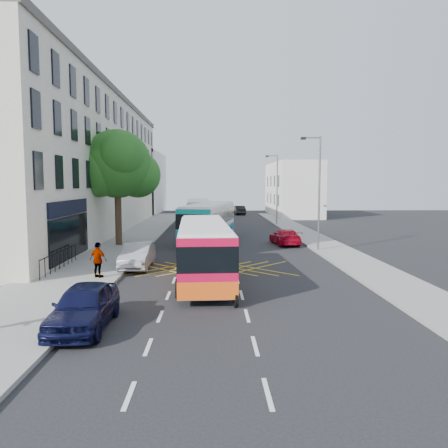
{
  "coord_description": "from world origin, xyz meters",
  "views": [
    {
      "loc": [
        -1.29,
        -18.67,
        4.86
      ],
      "look_at": [
        -0.49,
        9.93,
        2.2
      ],
      "focal_mm": 35.0,
      "sensor_mm": 36.0,
      "label": 1
    }
  ],
  "objects": [
    {
      "name": "ground",
      "position": [
        0.0,
        0.0,
        0.0
      ],
      "size": [
        120.0,
        120.0,
        0.0
      ],
      "primitive_type": "plane",
      "color": "black",
      "rests_on": "ground"
    },
    {
      "name": "lamp_near",
      "position": [
        6.2,
        12.0,
        4.62
      ],
      "size": [
        1.45,
        0.15,
        8.0
      ],
      "color": "slate",
      "rests_on": "pavement_right"
    },
    {
      "name": "parked_car_silver",
      "position": [
        -5.6,
        6.39,
        0.72
      ],
      "size": [
        1.55,
        4.39,
        1.45
      ],
      "primitive_type": "imported",
      "rotation": [
        0.0,
        0.0,
        -0.0
      ],
      "color": "#9EA0A6",
      "rests_on": "ground"
    },
    {
      "name": "railings",
      "position": [
        -9.7,
        5.3,
        0.72
      ],
      "size": [
        0.08,
        5.6,
        1.14
      ],
      "primitive_type": null,
      "color": "black",
      "rests_on": "pavement_left"
    },
    {
      "name": "distant_car_grey",
      "position": [
        0.01,
        44.67,
        0.58
      ],
      "size": [
        2.02,
        4.23,
        1.17
      ],
      "primitive_type": "imported",
      "rotation": [
        0.0,
        0.0,
        -0.02
      ],
      "color": "#3C4043",
      "rests_on": "ground"
    },
    {
      "name": "bus_mid",
      "position": [
        -1.55,
        18.21,
        1.67
      ],
      "size": [
        4.81,
        11.56,
        3.17
      ],
      "rotation": [
        0.0,
        0.0,
        -0.2
      ],
      "color": "silver",
      "rests_on": "ground"
    },
    {
      "name": "bus_near",
      "position": [
        -1.7,
        3.06,
        1.54
      ],
      "size": [
        2.95,
        10.51,
        2.92
      ],
      "rotation": [
        0.0,
        0.0,
        0.05
      ],
      "color": "silver",
      "rests_on": "ground"
    },
    {
      "name": "lamp_far",
      "position": [
        6.2,
        32.0,
        4.62
      ],
      "size": [
        1.45,
        0.15,
        8.0
      ],
      "color": "slate",
      "rests_on": "pavement_right"
    },
    {
      "name": "terrace_far",
      "position": [
        -14.0,
        55.0,
        5.0
      ],
      "size": [
        8.0,
        20.0,
        10.0
      ],
      "primitive_type": "cube",
      "color": "silver",
      "rests_on": "ground"
    },
    {
      "name": "pavement_right",
      "position": [
        7.5,
        15.0,
        0.07
      ],
      "size": [
        3.0,
        70.0,
        0.15
      ],
      "primitive_type": "cube",
      "color": "gray",
      "rests_on": "ground"
    },
    {
      "name": "distant_car_dark",
      "position": [
        2.96,
        49.37,
        0.7
      ],
      "size": [
        1.9,
        4.4,
        1.41
      ],
      "primitive_type": "imported",
      "rotation": [
        0.0,
        0.0,
        3.24
      ],
      "color": "black",
      "rests_on": "ground"
    },
    {
      "name": "terrace_main",
      "position": [
        -14.0,
        24.49,
        6.76
      ],
      "size": [
        8.3,
        45.0,
        13.5
      ],
      "color": "beige",
      "rests_on": "ground"
    },
    {
      "name": "building_right",
      "position": [
        11.0,
        48.0,
        4.0
      ],
      "size": [
        6.0,
        18.0,
        8.0
      ],
      "primitive_type": "cube",
      "color": "silver",
      "rests_on": "ground"
    },
    {
      "name": "motorbike",
      "position": [
        -0.5,
        -1.23,
        0.83
      ],
      "size": [
        0.7,
        1.97,
        1.76
      ],
      "rotation": [
        0.0,
        0.0,
        0.19
      ],
      "color": "black",
      "rests_on": "ground"
    },
    {
      "name": "pavement_left",
      "position": [
        -8.5,
        15.0,
        0.07
      ],
      "size": [
        5.0,
        70.0,
        0.15
      ],
      "primitive_type": "cube",
      "color": "gray",
      "rests_on": "ground"
    },
    {
      "name": "red_hatchback",
      "position": [
        4.54,
        15.68,
        0.63
      ],
      "size": [
        2.21,
        4.5,
        1.26
      ],
      "primitive_type": "imported",
      "rotation": [
        0.0,
        0.0,
        3.25
      ],
      "color": "red",
      "rests_on": "ground"
    },
    {
      "name": "street_tree",
      "position": [
        -8.51,
        14.97,
        6.29
      ],
      "size": [
        6.3,
        5.7,
        8.8
      ],
      "color": "#382619",
      "rests_on": "pavement_left"
    },
    {
      "name": "parked_car_blue",
      "position": [
        -5.6,
        -4.2,
        0.75
      ],
      "size": [
        1.8,
        4.41,
        1.5
      ],
      "primitive_type": "imported",
      "rotation": [
        0.0,
        0.0,
        0.01
      ],
      "color": "black",
      "rests_on": "ground"
    },
    {
      "name": "bus_far",
      "position": [
        -2.78,
        29.98,
        1.59
      ],
      "size": [
        3.01,
        10.86,
        3.03
      ],
      "rotation": [
        0.0,
        0.0,
        0.04
      ],
      "color": "silver",
      "rests_on": "ground"
    },
    {
      "name": "pedestrian_far",
      "position": [
        -7.0,
        3.09,
        1.04
      ],
      "size": [
        1.13,
        0.86,
        1.79
      ],
      "primitive_type": "imported",
      "rotation": [
        0.0,
        0.0,
        2.67
      ],
      "color": "gray",
      "rests_on": "pavement_left"
    }
  ]
}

